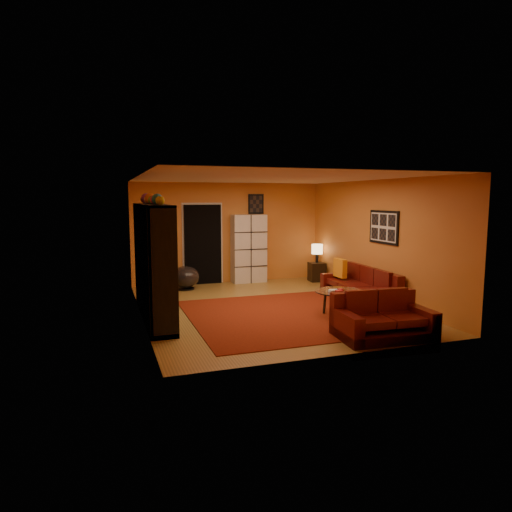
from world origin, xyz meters
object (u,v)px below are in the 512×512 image
object	(u,v)px
tv	(156,265)
table_lamp	(317,250)
storage_cabinet	(249,249)
coffee_table	(340,294)
bowl_chair	(185,277)
side_table	(317,272)
sofa	(362,288)
entertainment_unit	(153,261)
loveseat	(381,319)

from	to	relation	value
tv	table_lamp	distance (m)	5.06
storage_cabinet	coffee_table	bearing A→B (deg)	-82.84
table_lamp	storage_cabinet	bearing A→B (deg)	165.39
tv	coffee_table	xyz separation A→B (m)	(3.28, -1.02, -0.56)
bowl_chair	side_table	distance (m)	3.53
sofa	table_lamp	size ratio (longest dim) A/B	4.31
entertainment_unit	tv	bearing A→B (deg)	-9.67
entertainment_unit	table_lamp	world-z (taller)	entertainment_unit
entertainment_unit	coffee_table	distance (m)	3.54
tv	coffee_table	distance (m)	3.48
storage_cabinet	table_lamp	distance (m)	1.82
sofa	storage_cabinet	xyz separation A→B (m)	(-1.65, 2.89, 0.60)
coffee_table	side_table	bearing A→B (deg)	70.50
entertainment_unit	sofa	distance (m)	4.48
table_lamp	side_table	bearing A→B (deg)	90.00
bowl_chair	table_lamp	bearing A→B (deg)	-0.32
sofa	tv	bearing A→B (deg)	-178.95
sofa	loveseat	size ratio (longest dim) A/B	1.38
coffee_table	entertainment_unit	bearing A→B (deg)	162.87
table_lamp	bowl_chair	bearing A→B (deg)	179.68
storage_cabinet	table_lamp	bearing A→B (deg)	-15.89
sofa	table_lamp	distance (m)	2.50
loveseat	side_table	bearing A→B (deg)	-10.51
storage_cabinet	side_table	size ratio (longest dim) A/B	3.56
storage_cabinet	table_lamp	world-z (taller)	storage_cabinet
entertainment_unit	bowl_chair	size ratio (longest dim) A/B	4.33
loveseat	bowl_chair	xyz separation A→B (m)	(-2.31, 4.78, 0.02)
tv	bowl_chair	size ratio (longest dim) A/B	1.31
coffee_table	bowl_chair	xyz separation A→B (m)	(-2.33, 3.39, -0.12)
sofa	entertainment_unit	bearing A→B (deg)	-179.05
coffee_table	table_lamp	bearing A→B (deg)	70.50
tv	loveseat	size ratio (longest dim) A/B	0.59
bowl_chair	side_table	size ratio (longest dim) A/B	1.39
entertainment_unit	bowl_chair	distance (m)	2.67
loveseat	table_lamp	world-z (taller)	table_lamp
entertainment_unit	table_lamp	distance (m)	5.10
tv	loveseat	xyz separation A→B (m)	(3.26, -2.41, -0.70)
storage_cabinet	table_lamp	xyz separation A→B (m)	(1.76, -0.46, -0.04)
storage_cabinet	bowl_chair	bearing A→B (deg)	-167.31
loveseat	storage_cabinet	distance (m)	5.28
entertainment_unit	tv	size ratio (longest dim) A/B	3.31
coffee_table	bowl_chair	bearing A→B (deg)	124.55
sofa	loveseat	distance (m)	2.58
tv	table_lamp	xyz separation A→B (m)	(4.47, 2.35, -0.13)
entertainment_unit	coffee_table	bearing A→B (deg)	-17.13
side_table	sofa	bearing A→B (deg)	-92.71
coffee_table	bowl_chair	distance (m)	4.12
tv	loveseat	distance (m)	4.11
entertainment_unit	tv	distance (m)	0.09
sofa	side_table	bearing A→B (deg)	89.38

